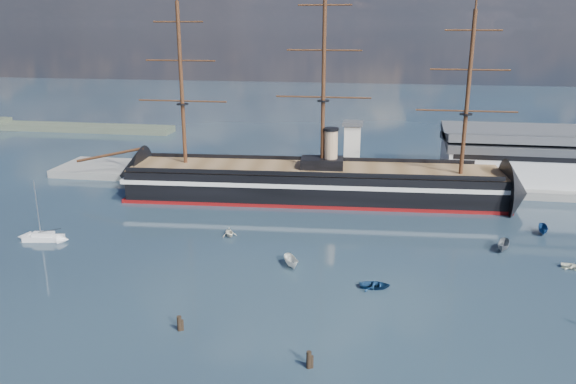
# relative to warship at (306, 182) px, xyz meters

# --- Properties ---
(ground) EXTENTS (600.00, 600.00, 0.00)m
(ground) POSITION_rel_warship_xyz_m (7.09, -20.00, -4.04)
(ground) COLOR #202B3A
(ground) RESTS_ON ground
(quay) EXTENTS (180.00, 18.00, 2.00)m
(quay) POSITION_rel_warship_xyz_m (17.09, 16.00, -4.04)
(quay) COLOR slate
(quay) RESTS_ON ground
(warehouse) EXTENTS (63.00, 21.00, 11.60)m
(warehouse) POSITION_rel_warship_xyz_m (65.09, 20.00, 3.95)
(warehouse) COLOR #B7BABC
(warehouse) RESTS_ON ground
(quay_tower) EXTENTS (5.00, 5.00, 15.00)m
(quay_tower) POSITION_rel_warship_xyz_m (10.09, 13.00, 5.72)
(quay_tower) COLOR silver
(quay_tower) RESTS_ON ground
(shoreline) EXTENTS (120.00, 10.00, 4.00)m
(shoreline) POSITION_rel_warship_xyz_m (-132.14, 75.00, -2.59)
(shoreline) COLOR #3F4C38
(shoreline) RESTS_ON ground
(warship) EXTENTS (113.37, 21.95, 53.94)m
(warship) POSITION_rel_warship_xyz_m (0.00, 0.00, 0.00)
(warship) COLOR black
(warship) RESTS_ON ground
(sailboat) EXTENTS (7.88, 3.43, 12.19)m
(sailboat) POSITION_rel_warship_xyz_m (-47.11, -36.02, -3.26)
(sailboat) COLOR silver
(sailboat) RESTS_ON ground
(motorboat_a) EXTENTS (6.16, 4.48, 2.33)m
(motorboat_a) POSITION_rel_warship_xyz_m (2.78, -40.34, -4.04)
(motorboat_a) COLOR white
(motorboat_a) RESTS_ON ground
(motorboat_b) EXTENTS (1.50, 3.19, 1.44)m
(motorboat_b) POSITION_rel_warship_xyz_m (17.37, -46.19, -4.04)
(motorboat_b) COLOR navy
(motorboat_b) RESTS_ON ground
(motorboat_c) EXTENTS (6.40, 3.95, 2.40)m
(motorboat_c) POSITION_rel_warship_xyz_m (40.81, -26.62, -4.04)
(motorboat_c) COLOR slate
(motorboat_c) RESTS_ON ground
(motorboat_d) EXTENTS (5.92, 4.92, 2.01)m
(motorboat_d) POSITION_rel_warship_xyz_m (-11.76, -27.89, -4.04)
(motorboat_d) COLOR white
(motorboat_d) RESTS_ON ground
(motorboat_e) EXTENTS (1.74, 2.76, 1.20)m
(motorboat_e) POSITION_rel_warship_xyz_m (51.30, -33.07, -4.04)
(motorboat_e) COLOR white
(motorboat_e) RESTS_ON ground
(motorboat_f) EXTENTS (5.74, 2.95, 2.19)m
(motorboat_f) POSITION_rel_warship_xyz_m (50.47, -16.13, -4.04)
(motorboat_f) COLOR navy
(motorboat_f) RESTS_ON ground
(piling_near_left) EXTENTS (0.64, 0.64, 2.89)m
(piling_near_left) POSITION_rel_warship_xyz_m (-9.14, -63.81, -4.04)
(piling_near_left) COLOR black
(piling_near_left) RESTS_ON ground
(piling_near_mid) EXTENTS (0.64, 0.64, 2.97)m
(piling_near_mid) POSITION_rel_warship_xyz_m (9.66, -69.65, -4.04)
(piling_near_mid) COLOR black
(piling_near_mid) RESTS_ON ground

